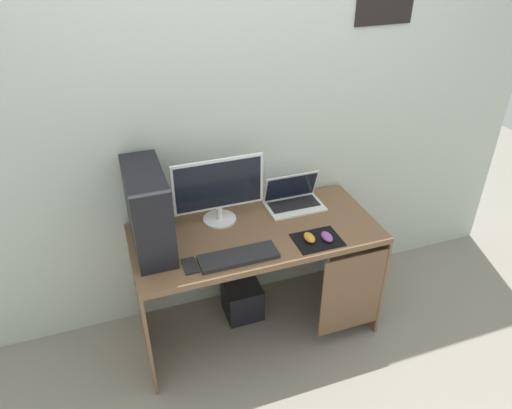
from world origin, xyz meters
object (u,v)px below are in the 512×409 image
object	(u,v)px
keyboard	(238,257)
subwoofer	(242,300)
mouse_left	(309,238)
cell_phone	(190,266)
laptop	(293,199)
pc_tower	(148,210)
mouse_right	(327,237)
monitor	(219,190)

from	to	relation	value
keyboard	subwoofer	bearing A→B (deg)	70.13
mouse_left	cell_phone	bearing A→B (deg)	-179.99
laptop	mouse_left	world-z (taller)	laptop
pc_tower	subwoofer	bearing A→B (deg)	7.03
mouse_right	cell_phone	xyz separation A→B (m)	(-0.77, 0.02, -0.02)
mouse_left	monitor	bearing A→B (deg)	139.03
laptop	mouse_right	size ratio (longest dim) A/B	3.60
mouse_right	monitor	bearing A→B (deg)	142.95
pc_tower	laptop	size ratio (longest dim) A/B	1.42
cell_phone	mouse_right	bearing A→B (deg)	-1.86
pc_tower	monitor	bearing A→B (deg)	15.17
mouse_left	pc_tower	bearing A→B (deg)	163.34
laptop	subwoofer	distance (m)	0.76
mouse_right	cell_phone	size ratio (longest dim) A/B	0.74
keyboard	subwoofer	xyz separation A→B (m)	(0.12, 0.33, -0.63)
monitor	laptop	size ratio (longest dim) A/B	1.53
mouse_right	subwoofer	size ratio (longest dim) A/B	0.41
laptop	mouse_right	world-z (taller)	laptop
pc_tower	laptop	xyz separation A→B (m)	(0.89, 0.13, -0.19)
cell_phone	keyboard	bearing A→B (deg)	-4.46
subwoofer	laptop	bearing A→B (deg)	9.74
monitor	mouse_right	size ratio (longest dim) A/B	5.50
mouse_right	keyboard	bearing A→B (deg)	179.44
laptop	keyboard	bearing A→B (deg)	-140.74
monitor	mouse_left	bearing A→B (deg)	-40.97
pc_tower	subwoofer	world-z (taller)	pc_tower
pc_tower	mouse_right	distance (m)	0.98
laptop	mouse_right	distance (m)	0.40
monitor	subwoofer	size ratio (longest dim) A/B	2.27
pc_tower	subwoofer	xyz separation A→B (m)	(0.52, 0.06, -0.85)
monitor	keyboard	bearing A→B (deg)	-90.86
monitor	mouse_left	distance (m)	0.58
pc_tower	mouse_left	world-z (taller)	pc_tower
laptop	cell_phone	distance (m)	0.83
monitor	laptop	xyz separation A→B (m)	(0.48, 0.02, -0.17)
keyboard	subwoofer	world-z (taller)	keyboard
cell_phone	subwoofer	world-z (taller)	cell_phone
keyboard	subwoofer	distance (m)	0.73
monitor	cell_phone	world-z (taller)	monitor
laptop	subwoofer	bearing A→B (deg)	-170.26
mouse_right	cell_phone	bearing A→B (deg)	178.14
laptop	mouse_right	xyz separation A→B (m)	(0.03, -0.40, -0.02)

